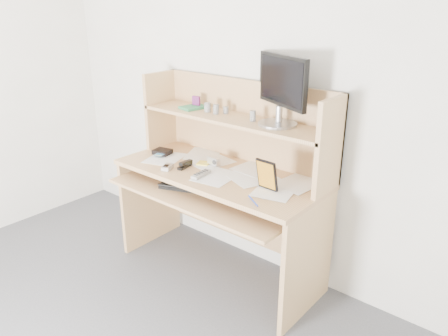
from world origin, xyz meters
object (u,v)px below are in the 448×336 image
Objects in this scene: keyboard at (192,186)px; monitor at (281,88)px; tv_remote at (201,174)px; desk at (226,176)px; game_case at (267,175)px.

monitor is (0.43, 0.34, 0.64)m from keyboard.
tv_remote reaches higher than keyboard.
desk is 8.78× the size of tv_remote.
desk is at bearing 42.25° from keyboard.
tv_remote is 0.72m from monitor.
monitor reaches higher than desk.
tv_remote is at bearing -98.37° from desk.
desk is 0.23m from tv_remote.
monitor is (0.32, 0.11, 0.60)m from desk.
desk reaches higher than tv_remote.
monitor is at bearing 112.33° from game_case.
keyboard is 0.55m from game_case.
desk is 0.46m from game_case.
monitor is at bearing 15.11° from keyboard.
keyboard is at bearing -179.18° from tv_remote.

